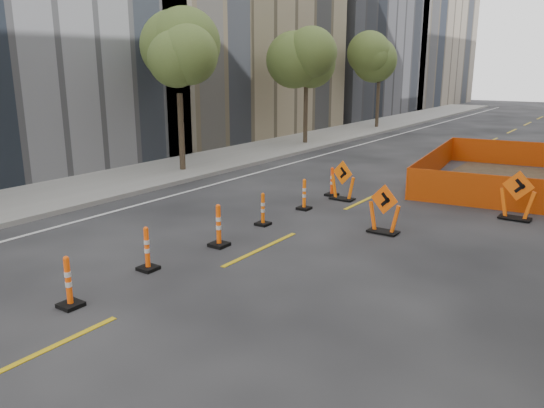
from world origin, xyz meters
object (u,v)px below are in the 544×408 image
Objects in this scene: channelizer_4 at (219,225)px; chevron_sign_right at (517,195)px; channelizer_2 at (68,282)px; chevron_sign_center at (384,209)px; channelizer_5 at (263,209)px; channelizer_7 at (332,182)px; channelizer_3 at (147,248)px; chevron_sign_left at (343,180)px; channelizer_6 at (304,194)px.

chevron_sign_right is at bearing 50.32° from channelizer_4.
channelizer_2 is 0.75× the size of chevron_sign_center.
chevron_sign_center is (2.94, 3.35, 0.13)m from channelizer_4.
channelizer_7 is (-0.08, 4.23, 0.03)m from channelizer_5.
chevron_sign_left is at bearing 85.90° from channelizer_3.
channelizer_7 is at bearing 94.29° from channelizer_6.
channelizer_7 is at bearing 89.90° from channelizer_3.
channelizer_7 is at bearing 91.05° from channelizer_2.
chevron_sign_left is at bearing 82.89° from channelizer_5.
channelizer_5 is at bearing -92.10° from channelizer_6.
channelizer_5 is at bearing -84.29° from chevron_sign_left.
channelizer_3 is at bearing 95.65° from channelizer_2.
channelizer_3 is at bearing -111.37° from chevron_sign_center.
channelizer_4 is at bearing -125.26° from chevron_sign_right.
channelizer_4 is 6.35m from channelizer_7.
chevron_sign_right reaches higher than chevron_sign_left.
channelizer_2 is at bearing -112.82° from chevron_sign_right.
channelizer_6 is 1.86m from chevron_sign_left.
chevron_sign_center is at bearing -123.67° from chevron_sign_right.
chevron_sign_center is (3.18, -2.99, 0.17)m from channelizer_7.
chevron_sign_right is at bearing 4.07° from channelizer_7.
channelizer_7 is 0.75× the size of chevron_sign_center.
channelizer_5 is at bearing -136.74° from chevron_sign_right.
channelizer_4 reaches higher than channelizer_5.
channelizer_7 is 5.87m from chevron_sign_right.
channelizer_2 is at bearing -88.97° from channelizer_5.
chevron_sign_right reaches higher than channelizer_3.
chevron_sign_right is (5.86, 8.87, 0.23)m from channelizer_3.
chevron_sign_right is (2.67, 3.40, 0.06)m from chevron_sign_center.
channelizer_5 is 4.23m from channelizer_7.
channelizer_4 is 4.23m from channelizer_6.
channelizer_7 reaches higher than channelizer_6.
channelizer_3 is at bearing -91.56° from channelizer_6.
chevron_sign_right is (5.77, 4.64, 0.26)m from channelizer_5.
channelizer_5 is 0.93× the size of channelizer_7.
channelizer_4 is 1.08× the size of channelizer_7.
channelizer_5 is (-0.16, 2.11, -0.07)m from channelizer_4.
chevron_sign_right reaches higher than chevron_sign_center.
channelizer_5 is at bearing 88.70° from channelizer_3.
channelizer_3 is 2.13m from channelizer_4.
chevron_sign_center is 0.92× the size of chevron_sign_right.
chevron_sign_center is at bearing 68.51° from channelizer_2.
channelizer_4 is 4.46m from chevron_sign_center.
channelizer_6 is (0.17, 6.34, -0.01)m from channelizer_3.
channelizer_6 is at bearing -151.61° from chevron_sign_right.
chevron_sign_left is (0.33, 6.03, 0.12)m from channelizer_4.
channelizer_4 is 8.78m from chevron_sign_right.
channelizer_3 is 8.46m from channelizer_7.
chevron_sign_center reaches higher than channelizer_5.
chevron_sign_left reaches higher than channelizer_5.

